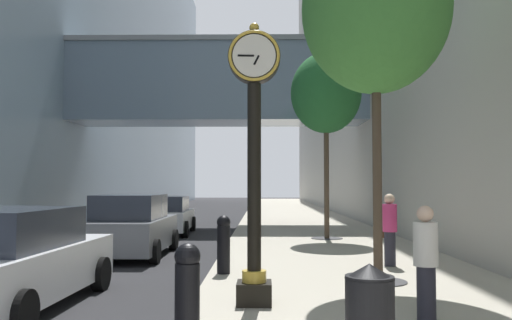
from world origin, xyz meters
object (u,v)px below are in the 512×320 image
at_px(car_white_mid, 10,260).
at_px(pedestrian_walking, 390,228).
at_px(car_silver_near, 166,216).
at_px(bollard_third, 224,243).
at_px(bollard_nearest, 187,296).
at_px(pedestrian_by_clock, 426,260).
at_px(street_clock, 254,148).
at_px(street_tree_near, 375,10).
at_px(car_grey_far, 131,227).
at_px(trash_bin, 370,312).
at_px(street_tree_mid_near, 326,94).

bearing_deg(car_white_mid, pedestrian_walking, 28.68).
bearing_deg(car_silver_near, bollard_third, -73.14).
xyz_separation_m(bollard_nearest, pedestrian_by_clock, (3.12, 1.53, 0.19)).
xyz_separation_m(street_clock, car_white_mid, (-3.97, 0.15, -1.81)).
relative_size(street_tree_near, pedestrian_walking, 4.21).
xyz_separation_m(bollard_third, car_grey_far, (-2.88, 3.65, 0.06)).
bearing_deg(trash_bin, street_tree_mid_near, 85.15).
relative_size(street_tree_mid_near, pedestrian_walking, 3.94).
relative_size(trash_bin, car_white_mid, 0.23).
bearing_deg(bollard_nearest, bollard_third, 90.00).
relative_size(street_clock, street_tree_near, 0.64).
distance_m(pedestrian_walking, car_silver_near, 11.58).
bearing_deg(trash_bin, car_white_mid, 150.90).
bearing_deg(street_tree_near, bollard_nearest, -124.57).
distance_m(bollard_nearest, street_tree_near, 7.19).
bearing_deg(pedestrian_by_clock, trash_bin, -122.54).
bearing_deg(car_silver_near, street_clock, -73.84).
height_order(pedestrian_walking, pedestrian_by_clock, pedestrian_walking).
distance_m(street_tree_mid_near, car_silver_near, 8.25).
bearing_deg(car_white_mid, street_tree_near, 15.92).
height_order(street_clock, pedestrian_by_clock, street_clock).
relative_size(street_clock, car_white_mid, 0.97).
relative_size(trash_bin, pedestrian_by_clock, 0.66).
bearing_deg(street_tree_mid_near, car_grey_far, -147.87).
xyz_separation_m(pedestrian_by_clock, car_white_mid, (-6.38, 1.13, -0.18)).
xyz_separation_m(street_tree_mid_near, pedestrian_walking, (0.71, -6.28, -4.25)).
bearing_deg(street_clock, bollard_nearest, -105.64).
bearing_deg(car_grey_far, pedestrian_walking, -20.78).
relative_size(bollard_nearest, pedestrian_by_clock, 0.77).
bearing_deg(car_grey_far, street_tree_mid_near, 32.13).
height_order(street_tree_near, street_tree_mid_near, street_tree_near).
height_order(car_white_mid, car_grey_far, car_grey_far).
xyz_separation_m(street_clock, street_tree_mid_near, (2.38, 10.30, 2.66)).
relative_size(street_tree_mid_near, pedestrian_by_clock, 4.13).
relative_size(pedestrian_walking, car_grey_far, 0.39).
bearing_deg(street_clock, trash_bin, -65.29).
xyz_separation_m(pedestrian_by_clock, car_grey_far, (-6.00, 7.53, -0.14)).
distance_m(street_tree_near, car_white_mid, 8.11).
xyz_separation_m(street_clock, bollard_nearest, (-0.70, -2.51, -1.83)).
xyz_separation_m(street_clock, trash_bin, (1.27, -2.77, -1.94)).
distance_m(street_clock, street_tree_near, 4.23).
distance_m(street_clock, pedestrian_walking, 5.32).
distance_m(street_clock, street_tree_mid_near, 10.90).
bearing_deg(street_tree_near, street_tree_mid_near, 90.00).
distance_m(bollard_third, street_tree_near, 5.71).
height_order(street_tree_mid_near, pedestrian_walking, street_tree_mid_near).
bearing_deg(pedestrian_walking, street_tree_mid_near, 96.49).
height_order(bollard_nearest, street_tree_mid_near, street_tree_mid_near).
bearing_deg(trash_bin, pedestrian_by_clock, 57.46).
xyz_separation_m(trash_bin, car_grey_far, (-4.86, 9.32, 0.17)).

